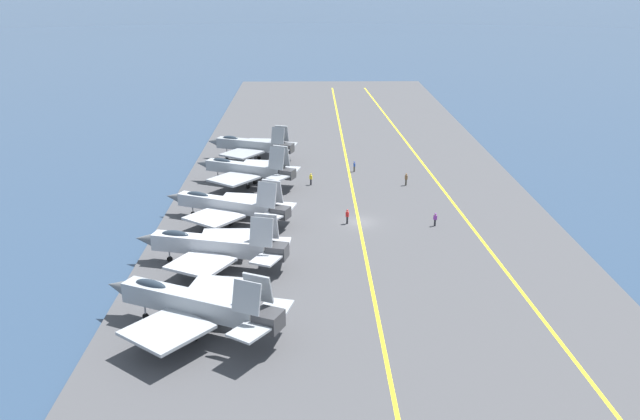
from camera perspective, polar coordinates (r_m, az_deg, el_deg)
The scene contains 14 objects.
ground_plane at distance 84.14m, azimuth 3.28°, elevation -1.27°, with size 2000.00×2000.00×0.00m, color navy.
carrier_deck at distance 84.07m, azimuth 3.29°, elevation -1.15°, with size 224.39×49.18×0.40m, color #424244.
deck_stripe_foul_line at distance 86.03m, azimuth 12.31°, elevation -0.95°, with size 201.95×0.36×0.01m, color yellow.
deck_stripe_centerline at distance 84.00m, azimuth 3.29°, elevation -1.02°, with size 201.95×0.36×0.01m, color yellow.
parked_jet_nearest at distance 59.18m, azimuth -10.69°, elevation -7.75°, with size 14.31×17.29×6.23m.
parked_jet_second at distance 71.58m, azimuth -9.01°, elevation -2.97°, with size 12.97×16.89×6.16m.
parked_jet_third at distance 84.00m, azimuth -7.70°, elevation 0.42°, with size 13.01×17.09×5.96m.
parked_jet_fourth at distance 97.76m, azimuth -6.20°, elevation 3.46°, with size 13.61×15.80×6.40m.
parked_jet_fifth at distance 110.73m, azimuth -5.79°, elevation 5.45°, with size 13.42×15.15×6.16m.
crew_purple_vest at distance 83.49m, azimuth 9.67°, elevation -0.74°, with size 0.39×0.45×1.66m.
crew_blue_vest at distance 104.85m, azimuth 2.91°, elevation 3.73°, with size 0.39×0.28×1.66m.
crew_yellow_vest at distance 98.11m, azimuth -0.78°, elevation 2.67°, with size 0.35×0.43×1.77m.
crew_brown_vest at distance 98.70m, azimuth 7.26°, elevation 2.63°, with size 0.26×0.38×1.81m.
crew_red_vest at distance 83.05m, azimuth 2.31°, elevation -0.50°, with size 0.34×0.43×1.84m.
Camera 1 is at (-78.41, 6.05, 29.90)m, focal length 38.00 mm.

